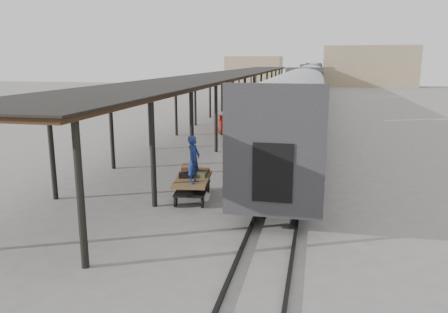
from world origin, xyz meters
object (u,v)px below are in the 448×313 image
at_px(luggage_tug, 225,125).
at_px(pedestrian, 227,129).
at_px(baggage_cart, 193,183).
at_px(porter, 194,160).

height_order(luggage_tug, pedestrian, pedestrian).
height_order(baggage_cart, porter, porter).
relative_size(baggage_cart, luggage_tug, 1.51).
distance_m(baggage_cart, porter, 1.30).
bearing_deg(porter, luggage_tug, 16.68).
relative_size(baggage_cart, porter, 1.44).
bearing_deg(pedestrian, porter, 97.47).
bearing_deg(pedestrian, baggage_cart, 96.69).
bearing_deg(porter, pedestrian, 15.28).
distance_m(baggage_cart, pedestrian, 12.78).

